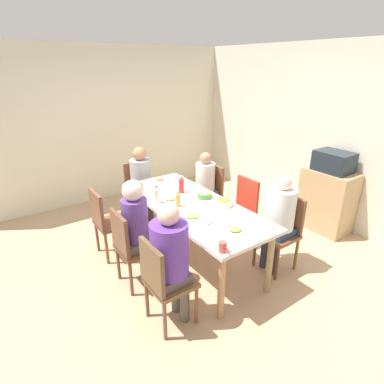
{
  "coord_description": "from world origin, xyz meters",
  "views": [
    {
      "loc": [
        2.69,
        -1.88,
        2.29
      ],
      "look_at": [
        0.0,
        0.0,
        0.93
      ],
      "focal_mm": 28.91,
      "sensor_mm": 36.0,
      "label": 1
    }
  ],
  "objects": [
    {
      "name": "cup_0",
      "position": [
        0.97,
        -0.35,
        0.82
      ],
      "size": [
        0.11,
        0.07,
        0.1
      ],
      "color": "#C85141",
      "rests_on": "dining_table"
    },
    {
      "name": "plate_2",
      "position": [
        -0.88,
        0.06,
        0.79
      ],
      "size": [
        0.23,
        0.23,
        0.04
      ],
      "color": "white",
      "rests_on": "dining_table"
    },
    {
      "name": "wall_back",
      "position": [
        0.0,
        2.37,
        1.3
      ],
      "size": [
        5.31,
        0.12,
        2.6
      ],
      "primitive_type": "cube",
      "color": "beige",
      "rests_on": "ground_plane"
    },
    {
      "name": "bowl_1",
      "position": [
        -0.06,
        0.23,
        0.82
      ],
      "size": [
        0.18,
        0.18,
        0.08
      ],
      "color": "#4B8344",
      "rests_on": "dining_table"
    },
    {
      "name": "person_4",
      "position": [
        0.0,
        -0.71,
        0.73
      ],
      "size": [
        0.3,
        0.3,
        1.22
      ],
      "color": "brown",
      "rests_on": "ground_plane"
    },
    {
      "name": "chair_2",
      "position": [
        0.7,
        -0.81,
        0.51
      ],
      "size": [
        0.4,
        0.4,
        0.9
      ],
      "color": "brown",
      "rests_on": "ground_plane"
    },
    {
      "name": "chair_4",
      "position": [
        0.0,
        -0.81,
        0.51
      ],
      "size": [
        0.4,
        0.4,
        0.9
      ],
      "color": "brown",
      "rests_on": "ground_plane"
    },
    {
      "name": "plate_1",
      "position": [
        0.77,
        -0.02,
        0.79
      ],
      "size": [
        0.23,
        0.23,
        0.04
      ],
      "color": "silver",
      "rests_on": "dining_table"
    },
    {
      "name": "person_3",
      "position": [
        0.7,
        0.72,
        0.71
      ],
      "size": [
        0.33,
        0.33,
        1.18
      ],
      "color": "#373A53",
      "rests_on": "ground_plane"
    },
    {
      "name": "bottle_1",
      "position": [
        -0.36,
        0.09,
        0.88
      ],
      "size": [
        0.07,
        0.07,
        0.22
      ],
      "color": "red",
      "rests_on": "dining_table"
    },
    {
      "name": "person_0",
      "position": [
        -1.33,
        0.0,
        0.71
      ],
      "size": [
        0.31,
        0.31,
        1.17
      ],
      "color": "#403A42",
      "rests_on": "ground_plane"
    },
    {
      "name": "ground_plane",
      "position": [
        0.0,
        0.0,
        0.0
      ],
      "size": [
        6.08,
        6.08,
        0.0
      ],
      "primitive_type": "plane",
      "color": "tan"
    },
    {
      "name": "dining_table",
      "position": [
        0.0,
        0.0,
        0.69
      ],
      "size": [
        2.09,
        0.85,
        0.78
      ],
      "color": "beige",
      "rests_on": "ground_plane"
    },
    {
      "name": "bottle_0",
      "position": [
        -0.26,
        -0.32,
        0.88
      ],
      "size": [
        0.07,
        0.07,
        0.21
      ],
      "color": "#EFEAC8",
      "rests_on": "dining_table"
    },
    {
      "name": "person_2",
      "position": [
        0.7,
        -0.72,
        0.74
      ],
      "size": [
        0.34,
        0.34,
        1.23
      ],
      "color": "#565544",
      "rests_on": "ground_plane"
    },
    {
      "name": "plate_0",
      "position": [
        0.29,
        -0.2,
        0.79
      ],
      "size": [
        0.26,
        0.26,
        0.04
      ],
      "color": "white",
      "rests_on": "dining_table"
    },
    {
      "name": "plate_3",
      "position": [
        -0.23,
        -0.16,
        0.79
      ],
      "size": [
        0.22,
        0.22,
        0.04
      ],
      "color": "white",
      "rests_on": "dining_table"
    },
    {
      "name": "side_cabinet",
      "position": [
        0.45,
        2.07,
        0.45
      ],
      "size": [
        0.7,
        0.44,
        0.9
      ],
      "primitive_type": "cube",
      "color": "tan",
      "rests_on": "ground_plane"
    },
    {
      "name": "person_1",
      "position": [
        -0.7,
        0.71,
        0.67
      ],
      "size": [
        0.3,
        0.3,
        1.12
      ],
      "color": "#3B424B",
      "rests_on": "ground_plane"
    },
    {
      "name": "microwave",
      "position": [
        0.45,
        2.07,
        1.04
      ],
      "size": [
        0.48,
        0.36,
        0.28
      ],
      "primitive_type": "cube",
      "color": "#1D2830",
      "rests_on": "side_cabinet"
    },
    {
      "name": "chair_3",
      "position": [
        0.7,
        0.81,
        0.51
      ],
      "size": [
        0.4,
        0.4,
        0.9
      ],
      "color": "brown",
      "rests_on": "ground_plane"
    },
    {
      "name": "bottle_2",
      "position": [
        -0.04,
        -0.17,
        0.86
      ],
      "size": [
        0.06,
        0.06,
        0.19
      ],
      "color": "gold",
      "rests_on": "dining_table"
    },
    {
      "name": "chair_0",
      "position": [
        -1.43,
        0.0,
        0.51
      ],
      "size": [
        0.4,
        0.4,
        0.9
      ],
      "color": "brown",
      "rests_on": "ground_plane"
    },
    {
      "name": "chair_1",
      "position": [
        -0.7,
        0.81,
        0.51
      ],
      "size": [
        0.4,
        0.4,
        0.9
      ],
      "color": "brown",
      "rests_on": "ground_plane"
    },
    {
      "name": "cup_3",
      "position": [
        0.47,
        -0.17,
        0.82
      ],
      "size": [
        0.11,
        0.08,
        0.09
      ],
      "color": "white",
      "rests_on": "dining_table"
    },
    {
      "name": "wall_left",
      "position": [
        -2.59,
        0.0,
        1.3
      ],
      "size": [
        0.12,
        4.87,
        2.6
      ],
      "primitive_type": "cube",
      "color": "beige",
      "rests_on": "ground_plane"
    },
    {
      "name": "cup_1",
      "position": [
        -0.63,
        -0.21,
        0.82
      ],
      "size": [
        0.12,
        0.08,
        0.09
      ],
      "color": "white",
      "rests_on": "dining_table"
    },
    {
      "name": "chair_6",
      "position": [
        -0.7,
        -0.81,
        0.51
      ],
      "size": [
        0.4,
        0.4,
        0.9
      ],
      "color": "brown",
      "rests_on": "ground_plane"
    },
    {
      "name": "cup_2",
      "position": [
        -0.78,
        -0.28,
        0.81
      ],
      "size": [
        0.12,
        0.08,
        0.08
      ],
      "color": "#458557",
      "rests_on": "dining_table"
    },
    {
      "name": "bowl_0",
      "position": [
        0.25,
        0.27,
        0.82
      ],
      "size": [
        0.2,
        0.2,
        0.09
      ],
      "color": "beige",
      "rests_on": "dining_table"
    },
    {
      "name": "chair_5",
      "position": [
        0.0,
        0.81,
        0.51
      ],
      "size": [
        0.4,
        0.4,
        0.9
      ],
      "color": "red",
      "rests_on": "ground_plane"
    }
  ]
}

